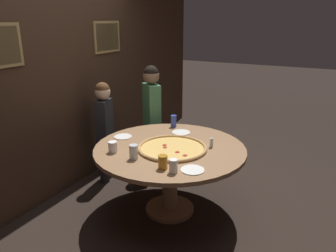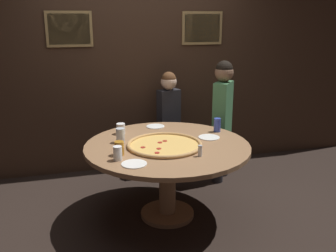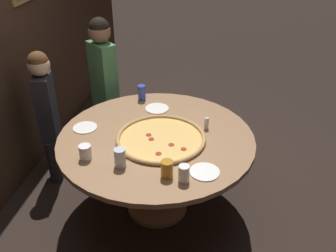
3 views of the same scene
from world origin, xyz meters
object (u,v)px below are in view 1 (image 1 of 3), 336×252
(drink_cup_centre_back, at_px, (174,121))
(condiment_shaker, at_px, (211,143))
(drink_cup_far_right, at_px, (113,147))
(drink_cup_by_shaker, at_px, (134,152))
(drink_cup_far_left, at_px, (173,166))
(diner_side_left, at_px, (152,112))
(diner_far_left, at_px, (105,126))
(drink_cup_near_right, at_px, (163,162))
(white_plate_far_back, at_px, (192,170))
(giant_pizza, at_px, (172,148))
(white_plate_beside_cup, at_px, (181,132))
(white_plate_near_front, at_px, (123,137))
(dining_table, at_px, (170,159))

(drink_cup_centre_back, xyz_separation_m, condiment_shaker, (-0.41, -0.63, -0.02))
(drink_cup_far_right, distance_m, drink_cup_by_shaker, 0.27)
(drink_cup_far_left, distance_m, diner_side_left, 1.67)
(drink_cup_far_left, distance_m, diner_far_left, 1.57)
(condiment_shaker, bearing_deg, drink_cup_near_right, 162.73)
(white_plate_far_back, height_order, condiment_shaker, condiment_shaker)
(drink_cup_by_shaker, distance_m, white_plate_far_back, 0.59)
(giant_pizza, distance_m, drink_cup_near_right, 0.45)
(drink_cup_near_right, bearing_deg, drink_cup_far_left, -103.64)
(white_plate_beside_cup, xyz_separation_m, diner_far_left, (-0.15, 0.98, -0.03))
(white_plate_near_front, bearing_deg, drink_cup_far_left, -120.70)
(drink_cup_centre_back, height_order, diner_side_left, diner_side_left)
(white_plate_beside_cup, relative_size, diner_side_left, 0.15)
(drink_cup_far_left, relative_size, drink_cup_by_shaker, 0.88)
(dining_table, bearing_deg, drink_cup_centre_back, 23.09)
(white_plate_beside_cup, height_order, diner_side_left, diner_side_left)
(drink_cup_by_shaker, height_order, white_plate_near_front, drink_cup_by_shaker)
(drink_cup_centre_back, bearing_deg, white_plate_far_back, -145.74)
(white_plate_near_front, distance_m, diner_far_left, 0.54)
(white_plate_beside_cup, bearing_deg, giant_pizza, -165.06)
(white_plate_near_front, bearing_deg, drink_cup_centre_back, -30.32)
(drink_cup_far_right, height_order, diner_side_left, diner_side_left)
(drink_cup_centre_back, height_order, drink_cup_near_right, drink_cup_centre_back)
(dining_table, xyz_separation_m, drink_cup_far_left, (-0.50, -0.29, 0.20))
(dining_table, height_order, white_plate_beside_cup, white_plate_beside_cup)
(white_plate_beside_cup, relative_size, condiment_shaker, 2.15)
(drink_cup_near_right, bearing_deg, drink_cup_centre_back, 21.72)
(white_plate_near_front, bearing_deg, white_plate_far_back, -112.10)
(diner_far_left, bearing_deg, drink_cup_far_right, 27.19)
(drink_cup_near_right, bearing_deg, drink_cup_far_right, 80.75)
(dining_table, height_order, condiment_shaker, condiment_shaker)
(drink_cup_far_right, height_order, drink_cup_near_right, drink_cup_near_right)
(drink_cup_far_left, xyz_separation_m, drink_cup_by_shaker, (0.09, 0.46, 0.01))
(drink_cup_centre_back, distance_m, white_plate_far_back, 1.20)
(dining_table, bearing_deg, white_plate_far_back, -132.87)
(drink_cup_far_left, bearing_deg, white_plate_beside_cup, 21.42)
(giant_pizza, height_order, diner_far_left, diner_far_left)
(drink_cup_near_right, relative_size, condiment_shaker, 1.25)
(drink_cup_near_right, distance_m, condiment_shaker, 0.69)
(giant_pizza, xyz_separation_m, drink_cup_centre_back, (0.64, 0.30, 0.06))
(drink_cup_centre_back, bearing_deg, white_plate_beside_cup, -131.74)
(diner_side_left, bearing_deg, dining_table, -10.72)
(drink_cup_far_right, height_order, drink_cup_by_shaker, drink_cup_by_shaker)
(diner_side_left, bearing_deg, drink_cup_far_left, -14.04)
(diner_side_left, bearing_deg, drink_cup_far_right, -38.04)
(drink_cup_far_left, height_order, white_plate_near_front, drink_cup_far_left)
(dining_table, distance_m, condiment_shaker, 0.46)
(white_plate_far_back, relative_size, white_plate_near_front, 1.06)
(drink_cup_by_shaker, xyz_separation_m, white_plate_beside_cup, (0.86, -0.08, -0.06))
(white_plate_beside_cup, xyz_separation_m, diner_side_left, (0.40, 0.62, 0.06))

